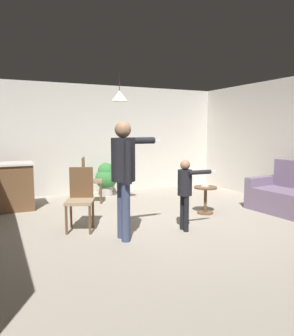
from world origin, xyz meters
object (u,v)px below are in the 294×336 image
spare_remote_on_table (205,186)px  kitchen_counter (0,187)px  side_table_by_couch (205,197)px  dining_chair_by_counter (80,196)px  potted_plant_corner (106,177)px  person_child (185,187)px  person_adult (124,167)px  dining_chair_near_wall (89,178)px

spare_remote_on_table → kitchen_counter: bearing=152.0°
side_table_by_couch → dining_chair_by_counter: bearing=179.7°
kitchen_counter → potted_plant_corner: 2.42m
person_child → side_table_by_couch: bearing=132.0°
person_adult → person_child: size_ratio=1.52×
person_child → spare_remote_on_table: 1.18m
kitchen_counter → dining_chair_near_wall: 1.78m
kitchen_counter → side_table_by_couch: bearing=-27.9°
dining_chair_near_wall → potted_plant_corner: size_ratio=1.24×
kitchen_counter → spare_remote_on_table: bearing=-28.0°
kitchen_counter → spare_remote_on_table: 4.00m
side_table_by_couch → dining_chair_near_wall: dining_chair_near_wall is taller
potted_plant_corner → spare_remote_on_table: bearing=-64.3°
person_child → spare_remote_on_table: person_child is taller
side_table_by_couch → person_adult: size_ratio=0.30×
person_adult → spare_remote_on_table: size_ratio=13.27×
person_child → kitchen_counter: bearing=-131.8°
person_adult → dining_chair_by_counter: size_ratio=1.73×
kitchen_counter → dining_chair_near_wall: dining_chair_near_wall is taller
dining_chair_near_wall → side_table_by_couch: bearing=61.5°
kitchen_counter → person_child: 3.72m
kitchen_counter → dining_chair_by_counter: (1.14, -1.86, 0.07)m
side_table_by_couch → potted_plant_corner: bearing=116.0°
kitchen_counter → dining_chair_near_wall: (1.78, 0.01, 0.07)m
potted_plant_corner → person_child: bearing=-85.1°
side_table_by_couch → dining_chair_by_counter: (-2.41, 0.01, 0.22)m
person_child → dining_chair_near_wall: (-0.85, 2.62, -0.16)m
dining_chair_by_counter → spare_remote_on_table: 2.39m
dining_chair_near_wall → potted_plant_corner: bearing=152.5°
person_adult → spare_remote_on_table: (1.93, 0.73, -0.53)m
person_adult → dining_chair_by_counter: bearing=-146.8°
person_child → potted_plant_corner: bearing=-172.0°
dining_chair_near_wall → potted_plant_corner: (0.57, 0.56, -0.10)m
person_child → person_adult: bearing=-87.4°
person_child → dining_chair_near_wall: size_ratio=1.13×
dining_chair_by_counter → kitchen_counter: bearing=-35.2°
person_adult → spare_remote_on_table: bearing=111.9°
dining_chair_near_wall → dining_chair_by_counter: bearing=-0.6°
kitchen_counter → potted_plant_corner: bearing=13.5°
dining_chair_near_wall → spare_remote_on_table: size_ratio=7.69×
person_adult → dining_chair_near_wall: size_ratio=1.73×
potted_plant_corner → kitchen_counter: bearing=-166.5°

